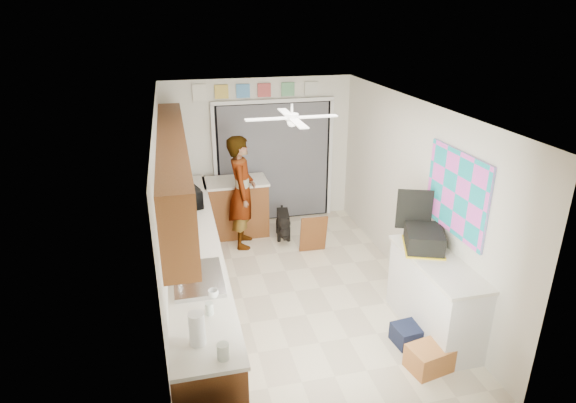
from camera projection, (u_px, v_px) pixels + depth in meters
floor at (295, 291)px, 6.49m from camera, size 5.00×5.00×0.00m
ceiling at (296, 106)px, 5.56m from camera, size 5.00×5.00×0.00m
wall_back at (259, 152)px, 8.28m from camera, size 3.20×0.00×3.20m
wall_front at (375, 324)px, 3.77m from camera, size 3.20×0.00×3.20m
wall_left at (164, 218)px, 5.68m from camera, size 0.00×5.00×5.00m
wall_right at (412, 195)px, 6.38m from camera, size 0.00×5.00×5.00m
left_base_cabinets at (195, 274)px, 6.04m from camera, size 0.60×4.80×0.90m
left_countertop at (193, 240)px, 5.87m from camera, size 0.62×4.80×0.04m
upper_cabinets at (174, 167)px, 5.69m from camera, size 0.32×4.00×0.80m
sink_basin at (198, 279)px, 4.95m from camera, size 0.50×0.76×0.06m
faucet at (179, 274)px, 4.88m from camera, size 0.03×0.03×0.22m
peninsula_base at (236, 208)px, 8.02m from camera, size 1.00×0.60×0.90m
peninsula_top at (235, 182)px, 7.84m from camera, size 1.04×0.64×0.04m
back_opening_recess at (274, 162)px, 8.38m from camera, size 2.00×0.06×2.10m
curtain_panel at (274, 163)px, 8.35m from camera, size 1.90×0.03×2.05m
door_trim_left at (215, 167)px, 8.13m from camera, size 0.06×0.04×2.10m
door_trim_right at (330, 159)px, 8.58m from camera, size 0.06×0.04×2.10m
door_trim_head at (274, 101)px, 7.95m from camera, size 2.10×0.04×0.06m
header_frame_0 at (221, 92)px, 7.73m from camera, size 0.22×0.02×0.22m
header_frame_1 at (243, 91)px, 7.80m from camera, size 0.22×0.02×0.22m
header_frame_2 at (264, 90)px, 7.88m from camera, size 0.22×0.02×0.22m
header_frame_3 at (288, 89)px, 7.97m from camera, size 0.22×0.02×0.22m
header_frame_4 at (311, 88)px, 8.06m from camera, size 0.22×0.02×0.22m
route66_sign at (199, 93)px, 7.65m from camera, size 0.22×0.02×0.26m
right_counter_base at (434, 298)px, 5.54m from camera, size 0.50×1.40×0.90m
right_counter_top at (438, 262)px, 5.36m from camera, size 0.54×1.44×0.04m
abstract_painting at (456, 193)px, 5.32m from camera, size 0.03×1.15×0.95m
ceiling_fan at (292, 118)px, 5.81m from camera, size 1.14×1.14×0.24m
microwave at (187, 197)px, 6.77m from camera, size 0.45×0.56×0.27m
cup at (213, 294)px, 4.65m from camera, size 0.11×0.11×0.08m
jar_a at (223, 351)px, 3.83m from camera, size 0.10×0.10×0.14m
jar_b at (209, 309)px, 4.40m from camera, size 0.09×0.09×0.11m
paper_towel_roll at (197, 329)px, 3.98m from camera, size 0.16×0.16×0.30m
suitcase at (424, 239)px, 5.60m from camera, size 0.58×0.66×0.23m
suitcase_rim at (423, 247)px, 5.64m from camera, size 0.62×0.70×0.02m
suitcase_lid at (414, 210)px, 5.76m from camera, size 0.40×0.18×0.50m
cardboard_box at (429, 358)px, 5.05m from camera, size 0.49×0.40×0.27m
navy_crate at (409, 334)px, 5.46m from camera, size 0.39×0.33×0.22m
cabinet_door_panel at (313, 234)px, 7.42m from camera, size 0.42×0.17×0.62m
man at (242, 192)px, 7.45m from camera, size 0.54×0.72×1.80m
dog at (283, 223)px, 7.94m from camera, size 0.37×0.67×0.50m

